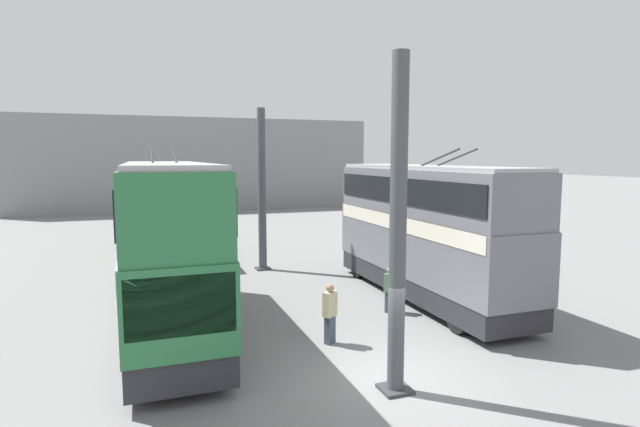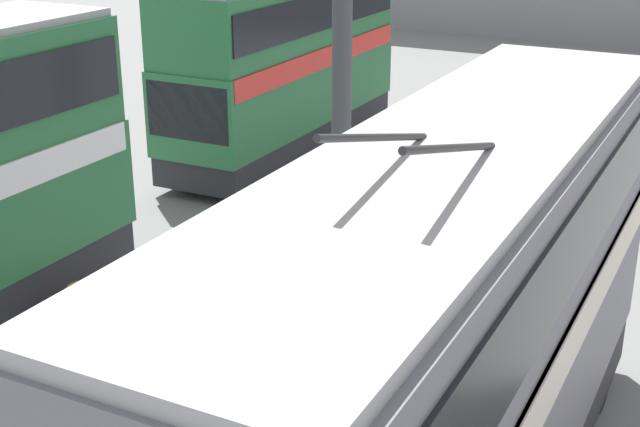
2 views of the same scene
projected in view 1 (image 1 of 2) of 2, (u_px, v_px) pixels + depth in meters
name	position (u px, v px, depth m)	size (l,w,h in m)	color
ground_plane	(385.00, 381.00, 12.20)	(240.00, 240.00, 0.00)	slate
depot_back_wall	(199.00, 165.00, 49.90)	(0.50, 36.00, 9.39)	gray
support_column_near	(398.00, 232.00, 11.28)	(0.70, 0.70, 7.76)	#42474C
support_column_far	(262.00, 193.00, 23.93)	(0.70, 0.70, 7.76)	#42474C
bus_left_far	(425.00, 224.00, 19.04)	(10.67, 2.54, 5.75)	black
bus_right_near	(168.00, 237.00, 15.37)	(10.67, 2.54, 5.90)	black
bus_right_far	(156.00, 203.00, 28.16)	(9.40, 2.54, 5.69)	black
person_aisle_midway	(330.00, 312.00, 14.55)	(0.42, 0.48, 1.79)	#384251
person_by_left_row	(389.00, 289.00, 17.53)	(0.43, 0.48, 1.61)	#384251
oil_drum	(223.00, 290.00, 18.97)	(0.62, 0.62, 0.87)	#B28E23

